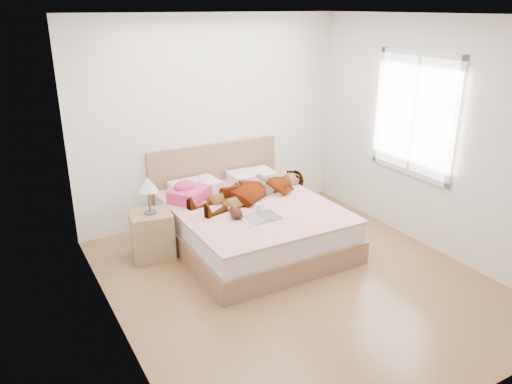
% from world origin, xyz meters
% --- Properties ---
extents(ground, '(4.00, 4.00, 0.00)m').
position_xyz_m(ground, '(0.00, 0.00, 0.00)').
color(ground, '#54311A').
rests_on(ground, ground).
extents(woman, '(1.82, 1.04, 0.24)m').
position_xyz_m(woman, '(0.17, 1.20, 0.63)').
color(woman, white).
rests_on(woman, bed).
extents(hair, '(0.53, 0.59, 0.07)m').
position_xyz_m(hair, '(-0.40, 1.65, 0.55)').
color(hair, black).
rests_on(hair, bed).
extents(phone, '(0.07, 0.11, 0.05)m').
position_xyz_m(phone, '(-0.33, 1.60, 0.70)').
color(phone, silver).
rests_on(phone, bed).
extents(room_shell, '(4.00, 4.00, 4.00)m').
position_xyz_m(room_shell, '(1.77, 0.30, 1.50)').
color(room_shell, white).
rests_on(room_shell, ground).
extents(bed, '(1.80, 2.08, 1.00)m').
position_xyz_m(bed, '(0.00, 1.04, 0.28)').
color(bed, brown).
rests_on(bed, ground).
extents(towel, '(0.57, 0.55, 0.24)m').
position_xyz_m(towel, '(-0.58, 1.45, 0.61)').
color(towel, '#E83F79').
rests_on(towel, bed).
extents(magazine, '(0.44, 0.29, 0.03)m').
position_xyz_m(magazine, '(-0.09, 0.55, 0.52)').
color(magazine, white).
rests_on(magazine, bed).
extents(coffee_mug, '(0.12, 0.10, 0.09)m').
position_xyz_m(coffee_mug, '(-0.02, 0.75, 0.55)').
color(coffee_mug, white).
rests_on(coffee_mug, bed).
extents(plush_toy, '(0.13, 0.20, 0.11)m').
position_xyz_m(plush_toy, '(-0.34, 0.70, 0.57)').
color(plush_toy, black).
rests_on(plush_toy, bed).
extents(nightstand, '(0.49, 0.45, 0.96)m').
position_xyz_m(nightstand, '(-1.13, 1.21, 0.32)').
color(nightstand, brown).
rests_on(nightstand, ground).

